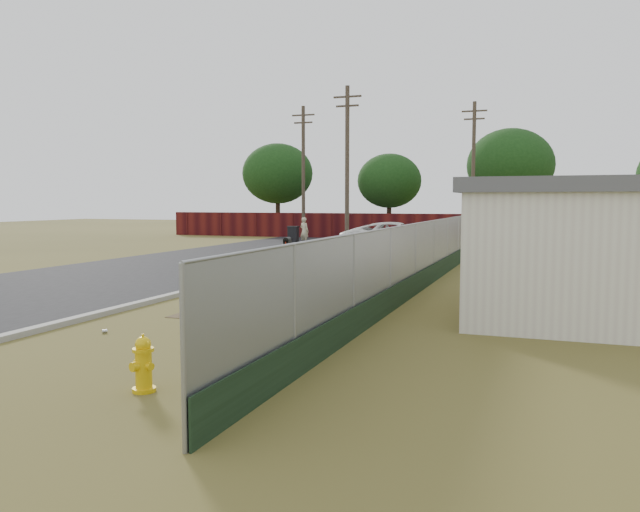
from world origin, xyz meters
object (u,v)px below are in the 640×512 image
at_px(pedestrian, 304,231).
at_px(mailbox, 287,245).
at_px(trash_bin, 293,234).
at_px(fire_hydrant, 143,365).
at_px(pickup_truck, 398,238).

bearing_deg(pedestrian, mailbox, 127.26).
xyz_separation_m(pedestrian, trash_bin, (-1.51, 1.89, -0.30)).
relative_size(fire_hydrant, pickup_truck, 0.14).
relative_size(pickup_truck, trash_bin, 5.51).
bearing_deg(trash_bin, pedestrian, -51.34).
bearing_deg(fire_hydrant, mailbox, 104.89).
bearing_deg(fire_hydrant, pedestrian, 107.15).
distance_m(pedestrian, trash_bin, 2.44).
distance_m(mailbox, trash_bin, 17.70).
distance_m(fire_hydrant, trash_bin, 31.69).
distance_m(mailbox, pedestrian, 15.40).
xyz_separation_m(fire_hydrant, trash_bin, (-10.19, 30.01, 0.16)).
relative_size(fire_hydrant, pedestrian, 0.48).
xyz_separation_m(pickup_truck, trash_bin, (-8.35, 6.42, -0.26)).
height_order(pedestrian, trash_bin, pedestrian).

